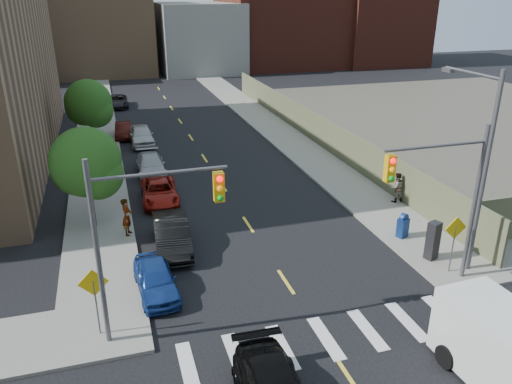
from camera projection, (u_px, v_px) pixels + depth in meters
sidewalk_nw at (97, 118)px, 49.38m from camera, size 3.50×73.00×0.15m
sidewalk_ne at (247, 108)px, 53.54m from camera, size 3.50×73.00×0.15m
fence_north at (312, 126)px, 41.62m from camera, size 0.12×44.00×2.50m
gravel_lot at (478, 120)px, 48.79m from camera, size 36.00×42.00×0.06m
bg_bldg_midwest at (102, 21)px, 74.09m from camera, size 14.00×16.00×15.00m
bg_bldg_center at (198, 37)px, 77.02m from camera, size 12.00×16.00×10.00m
bg_bldg_east at (279, 15)px, 81.41m from camera, size 18.00×18.00×16.00m
bg_bldg_fareast at (374, 8)px, 83.56m from camera, size 14.00×16.00×18.00m
signal_nw at (142, 225)px, 16.70m from camera, size 4.59×0.30×7.00m
signal_ne at (446, 187)px, 19.91m from camera, size 4.59×0.30×7.00m
streetlight_ne at (480, 159)px, 21.04m from camera, size 0.25×3.70×9.00m
warn_sign_nw at (94, 290)px, 17.61m from camera, size 1.06×0.06×2.83m
warn_sign_ne at (455, 234)px, 21.64m from camera, size 1.06×0.06×2.83m
warn_sign_midwest at (94, 169)px, 29.58m from camera, size 1.06×0.06×2.83m
tree_west_near at (86, 166)px, 25.46m from camera, size 3.66×3.64×5.52m
tree_west_far at (89, 106)px, 38.76m from camera, size 3.66×3.64×5.52m
parked_car_blue at (156, 279)px, 20.77m from camera, size 1.81×3.98×1.33m
parked_car_black at (172, 234)px, 24.29m from camera, size 1.90×4.81×1.56m
parked_car_red at (160, 192)px, 29.82m from camera, size 2.27×4.60×1.26m
parked_car_silver at (151, 165)px, 34.28m from camera, size 1.86×4.52×1.31m
parked_car_white at (141, 135)px, 40.84m from camera, size 1.89×4.63×1.57m
parked_car_maroon at (124, 130)px, 42.88m from camera, size 1.62×3.92×1.26m
parked_car_grey at (117, 101)px, 53.92m from camera, size 2.19×4.65×1.28m
mailbox at (403, 226)px, 25.21m from camera, size 0.64×0.57×1.30m
payphone at (433, 241)px, 23.06m from camera, size 0.67×0.61×1.85m
pedestrian_west at (127, 217)px, 25.34m from camera, size 0.67×0.83×1.97m
pedestrian_east at (397, 187)px, 29.34m from camera, size 0.87×0.68×1.80m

